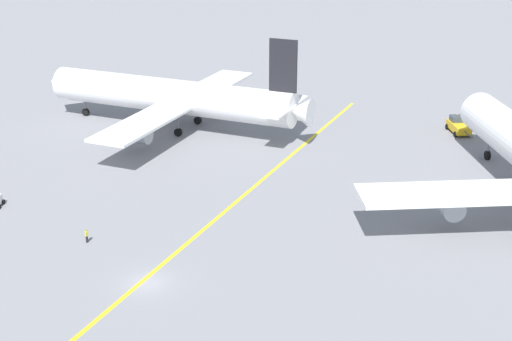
{
  "coord_description": "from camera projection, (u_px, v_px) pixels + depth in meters",
  "views": [
    {
      "loc": [
        37.88,
        -47.21,
        36.05
      ],
      "look_at": [
        -0.08,
        22.99,
        4.0
      ],
      "focal_mm": 48.24,
      "sensor_mm": 36.0,
      "label": 1
    }
  ],
  "objects": [
    {
      "name": "airliner_at_gate_left",
      "position": [
        173.0,
        97.0,
        112.43
      ],
      "size": [
        48.66,
        44.41,
        16.28
      ],
      "color": "white",
      "rests_on": "ground"
    },
    {
      "name": "ground_crew_wing_walker_right",
      "position": [
        87.0,
        236.0,
        76.44
      ],
      "size": [
        0.38,
        0.45,
        1.62
      ],
      "color": "black",
      "rests_on": "ground"
    },
    {
      "name": "ground_plane",
      "position": [
        147.0,
        283.0,
        68.69
      ],
      "size": [
        600.0,
        600.0,
        0.0
      ],
      "primitive_type": "plane",
      "color": "gray"
    },
    {
      "name": "pushback_tug",
      "position": [
        458.0,
        126.0,
        111.73
      ],
      "size": [
        5.79,
        7.94,
        2.83
      ],
      "color": "gold",
      "rests_on": "ground"
    },
    {
      "name": "taxiway_stripe",
      "position": [
        192.0,
        239.0,
        77.41
      ],
      "size": [
        7.9,
        119.8,
        0.01
      ],
      "primitive_type": "cube",
      "rotation": [
        0.0,
        0.0,
        0.06
      ],
      "color": "yellow",
      "rests_on": "ground"
    }
  ]
}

